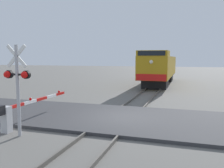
{
  "coord_description": "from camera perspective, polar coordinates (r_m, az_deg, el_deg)",
  "views": [
    {
      "loc": [
        3.33,
        -11.95,
        3.26
      ],
      "look_at": [
        -0.99,
        1.69,
        1.7
      ],
      "focal_mm": 38.35,
      "sensor_mm": 36.0,
      "label": 1
    }
  ],
  "objects": [
    {
      "name": "rail_track_right",
      "position": [
        12.64,
        5.12,
        -8.4
      ],
      "size": [
        0.08,
        80.0,
        0.15
      ],
      "primitive_type": "cube",
      "color": "#59544C",
      "rests_on": "ground_plane"
    },
    {
      "name": "road_surface",
      "position": [
        12.81,
        1.95,
        -8.18
      ],
      "size": [
        36.0,
        5.87,
        0.15
      ],
      "primitive_type": "cube",
      "color": "#38383A",
      "rests_on": "ground_plane"
    },
    {
      "name": "crossing_signal",
      "position": [
        10.5,
        -21.67,
        0.79
      ],
      "size": [
        1.18,
        0.33,
        3.81
      ],
      "color": "#ADADB2",
      "rests_on": "ground_plane"
    },
    {
      "name": "crossing_gate",
      "position": [
        11.99,
        -21.71,
        -6.1
      ],
      "size": [
        0.36,
        5.63,
        1.27
      ],
      "color": "silver",
      "rests_on": "ground_plane"
    },
    {
      "name": "locomotive",
      "position": [
        30.32,
        11.28,
        3.86
      ],
      "size": [
        3.06,
        15.15,
        3.99
      ],
      "color": "black",
      "rests_on": "ground_plane"
    },
    {
      "name": "rail_track_left",
      "position": [
        13.01,
        -1.12,
        -7.95
      ],
      "size": [
        0.08,
        80.0,
        0.15
      ],
      "primitive_type": "cube",
      "color": "#59544C",
      "rests_on": "ground_plane"
    },
    {
      "name": "ground_plane",
      "position": [
        12.82,
        1.95,
        -8.51
      ],
      "size": [
        160.0,
        160.0,
        0.0
      ],
      "primitive_type": "plane",
      "color": "#605E59"
    }
  ]
}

